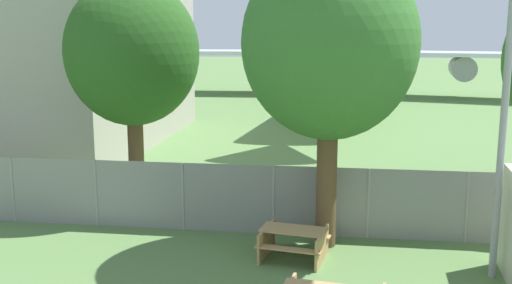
{
  "coord_description": "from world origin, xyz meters",
  "views": [
    {
      "loc": [
        1.7,
        -4.96,
        5.54
      ],
      "look_at": [
        -0.91,
        13.74,
        2.0
      ],
      "focal_mm": 42.0,
      "sensor_mm": 36.0,
      "label": 1
    }
  ],
  "objects_px": {
    "airplane": "(360,46)",
    "tree_near_hangar": "(330,44)",
    "tree_left_of_cabin": "(132,53)",
    "picnic_bench_near_cabin": "(294,240)"
  },
  "relations": [
    {
      "from": "airplane",
      "to": "tree_near_hangar",
      "type": "bearing_deg",
      "value": 3.03
    },
    {
      "from": "picnic_bench_near_cabin",
      "to": "tree_left_of_cabin",
      "type": "xyz_separation_m",
      "value": [
        -5.38,
        4.08,
        4.36
      ]
    },
    {
      "from": "tree_left_of_cabin",
      "to": "airplane",
      "type": "bearing_deg",
      "value": 76.06
    },
    {
      "from": "airplane",
      "to": "tree_left_of_cabin",
      "type": "height_order",
      "value": "airplane"
    },
    {
      "from": "tree_near_hangar",
      "to": "tree_left_of_cabin",
      "type": "distance_m",
      "value": 6.85
    },
    {
      "from": "airplane",
      "to": "tree_near_hangar",
      "type": "distance_m",
      "value": 35.2
    },
    {
      "from": "airplane",
      "to": "tree_near_hangar",
      "type": "xyz_separation_m",
      "value": [
        -1.84,
        -35.14,
        0.98
      ]
    },
    {
      "from": "airplane",
      "to": "tree_near_hangar",
      "type": "relative_size",
      "value": 6.35
    },
    {
      "from": "tree_near_hangar",
      "to": "airplane",
      "type": "bearing_deg",
      "value": 87.01
    },
    {
      "from": "picnic_bench_near_cabin",
      "to": "tree_near_hangar",
      "type": "height_order",
      "value": "tree_near_hangar"
    }
  ]
}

